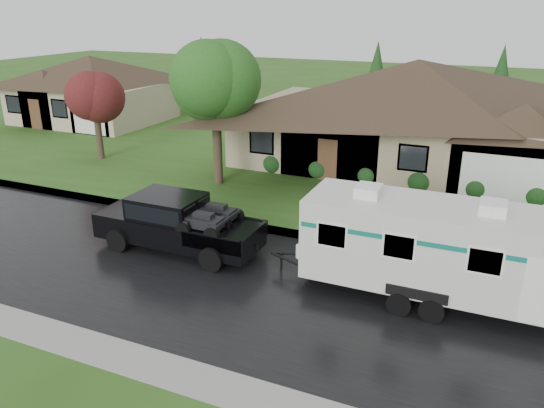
# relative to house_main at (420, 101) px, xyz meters

# --- Properties ---
(ground) EXTENTS (140.00, 140.00, 0.00)m
(ground) POSITION_rel_house_main_xyz_m (-2.29, -13.84, -3.59)
(ground) COLOR #2D5019
(ground) RESTS_ON ground
(road) EXTENTS (140.00, 8.00, 0.01)m
(road) POSITION_rel_house_main_xyz_m (-2.29, -15.84, -3.59)
(road) COLOR black
(road) RESTS_ON ground
(curb) EXTENTS (140.00, 0.50, 0.15)m
(curb) POSITION_rel_house_main_xyz_m (-2.29, -11.59, -3.52)
(curb) COLOR gray
(curb) RESTS_ON ground
(lawn) EXTENTS (140.00, 26.00, 0.15)m
(lawn) POSITION_rel_house_main_xyz_m (-2.29, 1.16, -3.52)
(lawn) COLOR #2D5019
(lawn) RESTS_ON ground
(house_main) EXTENTS (19.44, 10.80, 6.90)m
(house_main) POSITION_rel_house_main_xyz_m (0.00, 0.00, 0.00)
(house_main) COLOR tan
(house_main) RESTS_ON lawn
(house_far) EXTENTS (10.80, 8.64, 5.80)m
(house_far) POSITION_rel_house_main_xyz_m (-24.07, 2.02, -0.62)
(house_far) COLOR tan
(house_far) RESTS_ON lawn
(tree_left_green) EXTENTS (4.10, 4.10, 6.79)m
(tree_left_green) POSITION_rel_house_main_xyz_m (-8.30, -7.43, 1.27)
(tree_left_green) COLOR #382B1E
(tree_left_green) RESTS_ON lawn
(tree_red) EXTENTS (3.11, 3.11, 5.15)m
(tree_red) POSITION_rel_house_main_xyz_m (-16.69, -6.15, 0.12)
(tree_red) COLOR #382B1E
(tree_red) RESTS_ON lawn
(shrub_row) EXTENTS (13.60, 1.00, 1.00)m
(shrub_row) POSITION_rel_house_main_xyz_m (-0.29, -4.54, -2.94)
(shrub_row) COLOR #143814
(shrub_row) RESTS_ON lawn
(pickup_truck) EXTENTS (6.12, 2.33, 2.04)m
(pickup_truck) POSITION_rel_house_main_xyz_m (-6.19, -14.41, -2.50)
(pickup_truck) COLOR black
(pickup_truck) RESTS_ON ground
(travel_trailer) EXTENTS (7.55, 2.65, 3.39)m
(travel_trailer) POSITION_rel_house_main_xyz_m (2.63, -14.41, -1.79)
(travel_trailer) COLOR silver
(travel_trailer) RESTS_ON ground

